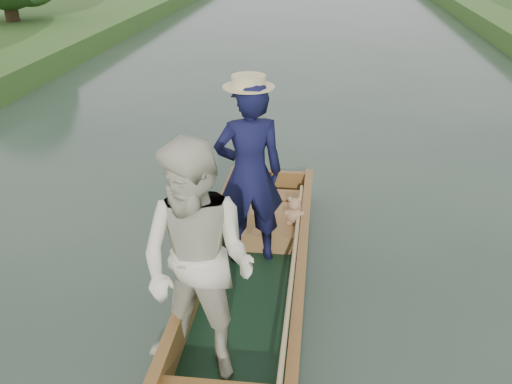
# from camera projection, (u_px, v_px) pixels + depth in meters

# --- Properties ---
(ground) EXTENTS (120.00, 120.00, 0.00)m
(ground) POSITION_uv_depth(u_px,v_px,m) (249.00, 302.00, 5.76)
(ground) COLOR #283D30
(ground) RESTS_ON ground
(punt) EXTENTS (1.40, 5.00, 2.12)m
(punt) POSITION_uv_depth(u_px,v_px,m) (231.00, 244.00, 5.20)
(punt) COLOR black
(punt) RESTS_ON ground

